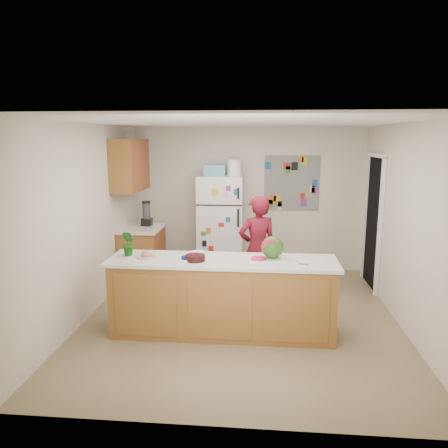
# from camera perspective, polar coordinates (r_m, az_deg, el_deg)

# --- Properties ---
(floor) EXTENTS (4.00, 4.50, 0.02)m
(floor) POSITION_cam_1_polar(r_m,az_deg,el_deg) (5.88, 2.24, -12.10)
(floor) COLOR brown
(floor) RESTS_ON ground
(wall_back) EXTENTS (4.00, 0.02, 2.50)m
(wall_back) POSITION_cam_1_polar(r_m,az_deg,el_deg) (7.74, 3.20, 3.22)
(wall_back) COLOR beige
(wall_back) RESTS_ON ground
(wall_left) EXTENTS (0.02, 4.50, 2.50)m
(wall_left) POSITION_cam_1_polar(r_m,az_deg,el_deg) (5.96, -17.35, 0.37)
(wall_left) COLOR beige
(wall_left) RESTS_ON ground
(wall_right) EXTENTS (0.02, 4.50, 2.50)m
(wall_right) POSITION_cam_1_polar(r_m,az_deg,el_deg) (5.77, 22.69, -0.32)
(wall_right) COLOR beige
(wall_right) RESTS_ON ground
(ceiling) EXTENTS (4.00, 4.50, 0.02)m
(ceiling) POSITION_cam_1_polar(r_m,az_deg,el_deg) (5.41, 2.44, 13.24)
(ceiling) COLOR white
(ceiling) RESTS_ON wall_back
(doorway) EXTENTS (0.03, 0.85, 2.04)m
(doorway) POSITION_cam_1_polar(r_m,az_deg,el_deg) (7.18, 18.98, 0.16)
(doorway) COLOR black
(doorway) RESTS_ON ground
(peninsula_base) EXTENTS (2.60, 0.62, 0.88)m
(peninsula_base) POSITION_cam_1_polar(r_m,az_deg,el_deg) (5.26, -0.22, -9.66)
(peninsula_base) COLOR brown
(peninsula_base) RESTS_ON floor
(peninsula_top) EXTENTS (2.68, 0.70, 0.04)m
(peninsula_top) POSITION_cam_1_polar(r_m,az_deg,el_deg) (5.12, -0.23, -4.84)
(peninsula_top) COLOR silver
(peninsula_top) RESTS_ON peninsula_base
(side_counter_base) EXTENTS (0.60, 0.80, 0.86)m
(side_counter_base) POSITION_cam_1_polar(r_m,az_deg,el_deg) (7.28, -10.60, -4.05)
(side_counter_base) COLOR brown
(side_counter_base) RESTS_ON floor
(side_counter_top) EXTENTS (0.64, 0.84, 0.04)m
(side_counter_top) POSITION_cam_1_polar(r_m,az_deg,el_deg) (7.17, -10.72, -0.58)
(side_counter_top) COLOR silver
(side_counter_top) RESTS_ON side_counter_base
(upper_cabinets) EXTENTS (0.35, 1.00, 0.80)m
(upper_cabinets) POSITION_cam_1_polar(r_m,az_deg,el_deg) (7.03, -12.16, 7.53)
(upper_cabinets) COLOR brown
(upper_cabinets) RESTS_ON wall_left
(refrigerator) EXTENTS (0.75, 0.70, 1.70)m
(refrigerator) POSITION_cam_1_polar(r_m,az_deg,el_deg) (7.46, -0.39, -0.17)
(refrigerator) COLOR silver
(refrigerator) RESTS_ON floor
(fridge_top_bin) EXTENTS (0.35, 0.28, 0.18)m
(fridge_top_bin) POSITION_cam_1_polar(r_m,az_deg,el_deg) (7.35, -1.19, 7.06)
(fridge_top_bin) COLOR #5999B2
(fridge_top_bin) RESTS_ON refrigerator
(photo_collage) EXTENTS (0.95, 0.01, 0.95)m
(photo_collage) POSITION_cam_1_polar(r_m,az_deg,el_deg) (7.69, 8.84, 5.31)
(photo_collage) COLOR slate
(photo_collage) RESTS_ON wall_back
(person) EXTENTS (0.65, 0.53, 1.54)m
(person) POSITION_cam_1_polar(r_m,az_deg,el_deg) (6.21, 4.38, -3.29)
(person) COLOR maroon
(person) RESTS_ON floor
(blender_appliance) EXTENTS (0.13, 0.13, 0.38)m
(blender_appliance) POSITION_cam_1_polar(r_m,az_deg,el_deg) (7.26, -10.08, 1.28)
(blender_appliance) COLOR black
(blender_appliance) RESTS_ON side_counter_top
(cutting_board) EXTENTS (0.43, 0.34, 0.01)m
(cutting_board) POSITION_cam_1_polar(r_m,az_deg,el_deg) (5.14, 5.64, -4.54)
(cutting_board) COLOR white
(cutting_board) RESTS_ON peninsula_top
(watermelon) EXTENTS (0.26, 0.26, 0.26)m
(watermelon) POSITION_cam_1_polar(r_m,az_deg,el_deg) (5.12, 6.34, -3.03)
(watermelon) COLOR #316317
(watermelon) RESTS_ON cutting_board
(watermelon_slice) EXTENTS (0.17, 0.17, 0.02)m
(watermelon_slice) POSITION_cam_1_polar(r_m,az_deg,el_deg) (5.08, 4.52, -4.49)
(watermelon_slice) COLOR red
(watermelon_slice) RESTS_ON cutting_board
(cherry_bowl) EXTENTS (0.24, 0.24, 0.07)m
(cherry_bowl) POSITION_cam_1_polar(r_m,az_deg,el_deg) (5.06, -3.78, -4.43)
(cherry_bowl) COLOR black
(cherry_bowl) RESTS_ON peninsula_top
(white_bowl) EXTENTS (0.22, 0.22, 0.06)m
(white_bowl) POSITION_cam_1_polar(r_m,az_deg,el_deg) (5.24, -3.48, -3.94)
(white_bowl) COLOR white
(white_bowl) RESTS_ON peninsula_top
(cobalt_bowl) EXTENTS (0.14, 0.14, 0.05)m
(cobalt_bowl) POSITION_cam_1_polar(r_m,az_deg,el_deg) (5.08, -4.94, -4.50)
(cobalt_bowl) COLOR #00145D
(cobalt_bowl) RESTS_ON peninsula_top
(plate) EXTENTS (0.27, 0.27, 0.02)m
(plate) POSITION_cam_1_polar(r_m,az_deg,el_deg) (5.27, -10.07, -4.24)
(plate) COLOR beige
(plate) RESTS_ON peninsula_top
(paper_towel) EXTENTS (0.21, 0.19, 0.02)m
(paper_towel) POSITION_cam_1_polar(r_m,az_deg,el_deg) (5.07, -4.47, -4.69)
(paper_towel) COLOR silver
(paper_towel) RESTS_ON peninsula_top
(keys) EXTENTS (0.11, 0.07, 0.01)m
(keys) POSITION_cam_1_polar(r_m,az_deg,el_deg) (4.96, 10.32, -5.25)
(keys) COLOR gray
(keys) RESTS_ON peninsula_top
(potted_plant) EXTENTS (0.21, 0.22, 0.31)m
(potted_plant) POSITION_cam_1_polar(r_m,az_deg,el_deg) (5.35, -12.36, -2.50)
(potted_plant) COLOR #153D0A
(potted_plant) RESTS_ON peninsula_top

